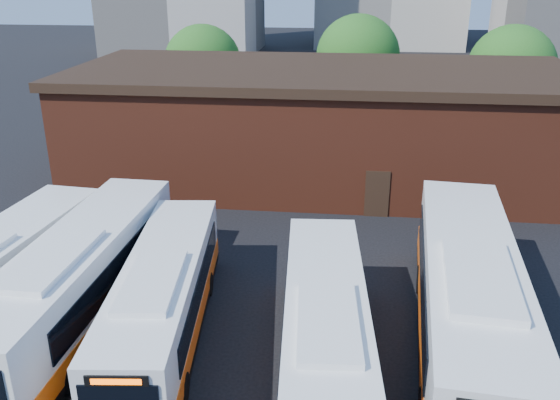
# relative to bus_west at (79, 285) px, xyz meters

# --- Properties ---
(ground) EXTENTS (220.00, 220.00, 0.00)m
(ground) POSITION_rel_bus_west_xyz_m (7.54, -3.05, -1.57)
(ground) COLOR black
(bus_west) EXTENTS (3.00, 12.79, 3.46)m
(bus_west) POSITION_rel_bus_west_xyz_m (0.00, 0.00, 0.00)
(bus_west) COLOR white
(bus_west) RESTS_ON ground
(bus_midwest) EXTENTS (3.47, 11.47, 3.08)m
(bus_midwest) POSITION_rel_bus_west_xyz_m (3.15, -0.55, -0.17)
(bus_midwest) COLOR white
(bus_midwest) RESTS_ON ground
(bus_mideast) EXTENTS (3.16, 11.72, 3.16)m
(bus_mideast) POSITION_rel_bus_west_xyz_m (8.54, -2.16, -0.14)
(bus_mideast) COLOR white
(bus_mideast) RESTS_ON ground
(bus_east) EXTENTS (4.06, 13.93, 3.75)m
(bus_east) POSITION_rel_bus_west_xyz_m (12.97, -0.06, 0.13)
(bus_east) COLOR white
(bus_east) RESTS_ON ground
(depot_building) EXTENTS (28.60, 12.60, 6.40)m
(depot_building) POSITION_rel_bus_west_xyz_m (7.54, 16.95, 1.69)
(depot_building) COLOR maroon
(depot_building) RESTS_ON ground
(tree_west) EXTENTS (6.00, 6.00, 7.65)m
(tree_west) POSITION_rel_bus_west_xyz_m (-2.46, 28.95, 3.07)
(tree_west) COLOR #382314
(tree_west) RESTS_ON ground
(tree_mid) EXTENTS (6.56, 6.56, 8.36)m
(tree_mid) POSITION_rel_bus_west_xyz_m (9.54, 30.95, 3.51)
(tree_mid) COLOR #382314
(tree_mid) RESTS_ON ground
(tree_east) EXTENTS (6.24, 6.24, 7.96)m
(tree_east) POSITION_rel_bus_west_xyz_m (20.54, 27.95, 3.26)
(tree_east) COLOR #382314
(tree_east) RESTS_ON ground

